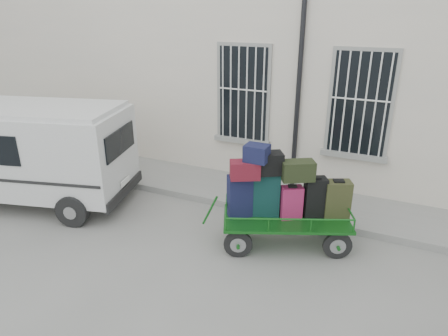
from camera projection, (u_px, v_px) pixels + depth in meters
ground at (203, 239)px, 7.75m from camera, size 80.00×80.00×0.00m
building at (290, 52)px, 11.28m from camera, size 24.00×5.15×6.00m
sidewalk at (245, 191)px, 9.58m from camera, size 24.00×1.70×0.15m
luggage_cart at (283, 198)px, 7.21m from camera, size 2.68×1.84×2.00m
van at (28, 148)px, 8.82m from camera, size 4.77×2.92×2.25m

